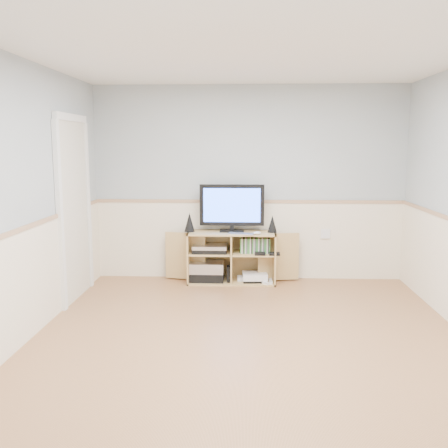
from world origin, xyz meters
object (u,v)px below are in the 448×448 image
Objects in this scene: keyboard at (241,234)px; game_consoles at (254,277)px; monitor at (232,206)px; media_cabinet at (232,256)px.

keyboard is 0.71× the size of game_consoles.
monitor is 0.39m from keyboard.
monitor is 2.55× the size of keyboard.
keyboard reaches higher than media_cabinet.
monitor reaches higher than keyboard.
media_cabinet is 3.82× the size of game_consoles.
monitor is 1.80× the size of game_consoles.
media_cabinet is at bearing 167.40° from game_consoles.
media_cabinet is at bearing 90.00° from monitor.
media_cabinet reaches higher than game_consoles.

